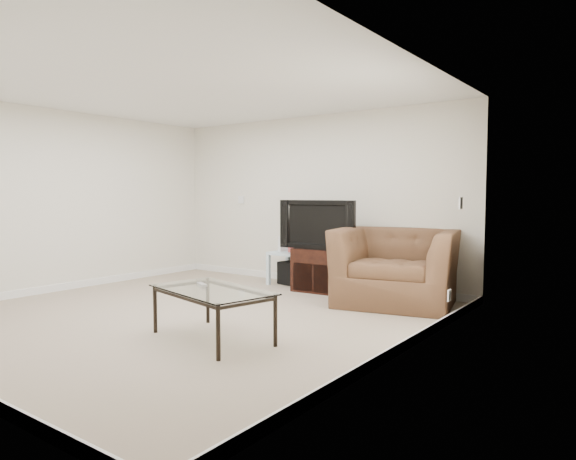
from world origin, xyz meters
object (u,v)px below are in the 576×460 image
Objects in this scene: side_table at (290,268)px; recliner at (396,254)px; television at (321,224)px; subwoofer at (293,273)px; coffee_table at (212,314)px; tv_stand at (322,270)px.

side_table is 0.36× the size of recliner.
television is at bearing 161.55° from recliner.
recliner reaches higher than subwoofer.
recliner is (1.82, -0.36, 0.45)m from subwoofer.
side_table is 0.43× the size of coffee_table.
coffee_table is (0.45, -2.59, -0.06)m from tv_stand.
television is (0.00, -0.03, 0.63)m from tv_stand.
recliner reaches higher than side_table.
television reaches higher than tv_stand.
recliner is 2.57m from coffee_table.
coffee_table reaches higher than subwoofer.
tv_stand reaches higher than coffee_table.
tv_stand is 0.68m from subwoofer.
television is 0.90× the size of coffee_table.
side_table is 1.92m from recliner.
side_table is (-0.67, 0.22, -0.68)m from television.
tv_stand is at bearing -15.54° from side_table.
tv_stand reaches higher than subwoofer.
television is 1.22m from recliner.
tv_stand reaches higher than side_table.
television is 0.76× the size of recliner.
recliner is 1.18× the size of coffee_table.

